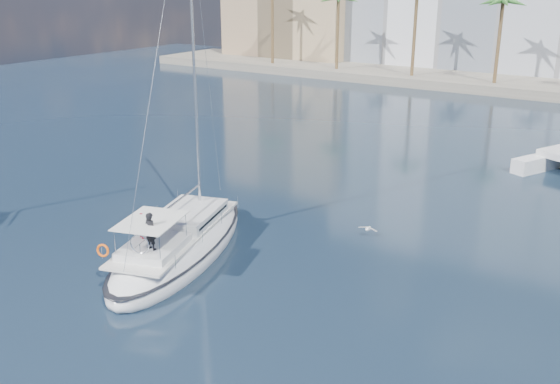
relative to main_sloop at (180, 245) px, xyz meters
The scene contains 6 objects.
ground 4.92m from the main_sloop, 11.88° to the left, with size 160.00×160.00×0.00m, color black.
quay 62.19m from the main_sloop, 85.59° to the left, with size 120.00×14.00×1.20m, color gray.
palm_left 65.67m from the main_sloop, 116.73° to the left, with size 3.60×3.60×12.30m.
palm_centre 59.01m from the main_sloop, 85.28° to the left, with size 3.60×3.60×12.30m.
main_sloop is the anchor object (origin of this frame).
seagull 10.30m from the main_sloop, 46.97° to the left, with size 1.14×0.49×0.21m.
Camera 1 is at (16.01, -22.60, 13.68)m, focal length 40.00 mm.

